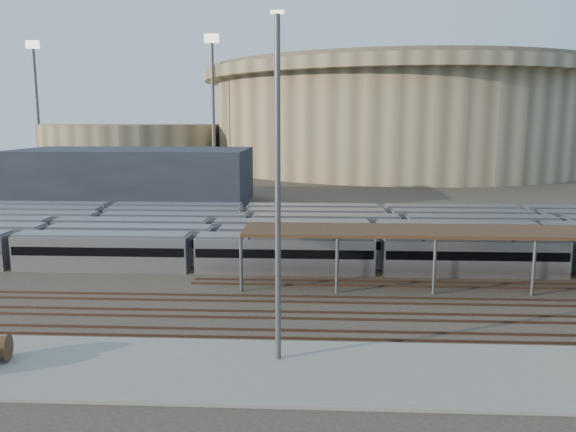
% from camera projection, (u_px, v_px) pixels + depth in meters
% --- Properties ---
extents(ground, '(420.00, 420.00, 0.00)m').
position_uv_depth(ground, '(331.00, 297.00, 48.97)').
color(ground, '#383026').
rests_on(ground, ground).
extents(apron, '(50.00, 9.00, 0.20)m').
position_uv_depth(apron, '(255.00, 370.00, 34.43)').
color(apron, gray).
rests_on(apron, ground).
extents(subway_trains, '(116.34, 23.90, 3.60)m').
position_uv_depth(subway_trains, '(386.00, 235.00, 66.54)').
color(subway_trains, silver).
rests_on(subway_trains, ground).
extents(inspection_shed, '(60.30, 6.00, 5.30)m').
position_uv_depth(inspection_shed, '(572.00, 234.00, 50.99)').
color(inspection_shed, '#535458').
rests_on(inspection_shed, ground).
extents(empty_tracks, '(170.00, 9.62, 0.18)m').
position_uv_depth(empty_tracks, '(332.00, 316.00, 44.03)').
color(empty_tracks, '#4C3323').
rests_on(empty_tracks, ground).
extents(stadium, '(124.00, 124.00, 32.50)m').
position_uv_depth(stadium, '(397.00, 116.00, 182.80)').
color(stadium, tan).
rests_on(stadium, ground).
extents(secondary_arena, '(56.00, 56.00, 14.00)m').
position_uv_depth(secondary_arena, '(132.00, 146.00, 178.69)').
color(secondary_arena, tan).
rests_on(secondary_arena, ground).
extents(service_building, '(42.00, 20.00, 10.00)m').
position_uv_depth(service_building, '(134.00, 176.00, 103.98)').
color(service_building, '#1E232D').
rests_on(service_building, ground).
extents(floodlight_0, '(4.00, 1.00, 38.40)m').
position_uv_depth(floodlight_0, '(213.00, 100.00, 155.24)').
color(floodlight_0, '#535458').
rests_on(floodlight_0, ground).
extents(floodlight_1, '(4.00, 1.00, 38.40)m').
position_uv_depth(floodlight_1, '(37.00, 102.00, 167.76)').
color(floodlight_1, '#535458').
rests_on(floodlight_1, ground).
extents(floodlight_3, '(4.00, 1.00, 38.40)m').
position_uv_depth(floodlight_3, '(293.00, 105.00, 203.49)').
color(floodlight_3, '#535458').
rests_on(floodlight_3, ground).
extents(cable_reel_east, '(1.27, 1.88, 1.73)m').
position_uv_depth(cable_reel_east, '(1.00, 348.00, 35.38)').
color(cable_reel_east, brown).
rests_on(cable_reel_east, apron).
extents(yard_light_pole, '(0.81, 0.36, 21.27)m').
position_uv_depth(yard_light_pole, '(278.00, 192.00, 34.05)').
color(yard_light_pole, '#535458').
rests_on(yard_light_pole, apron).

